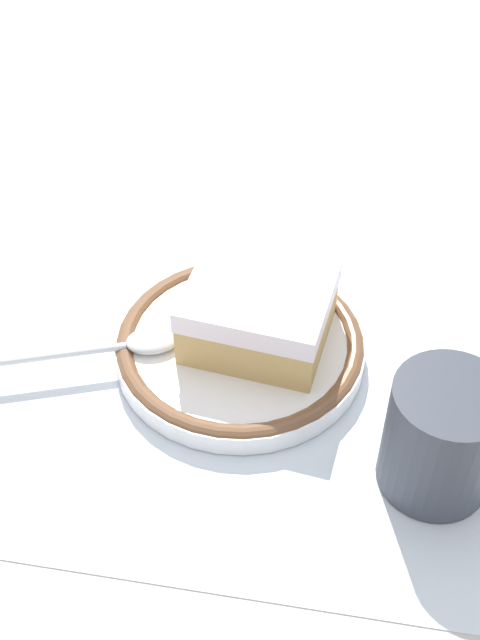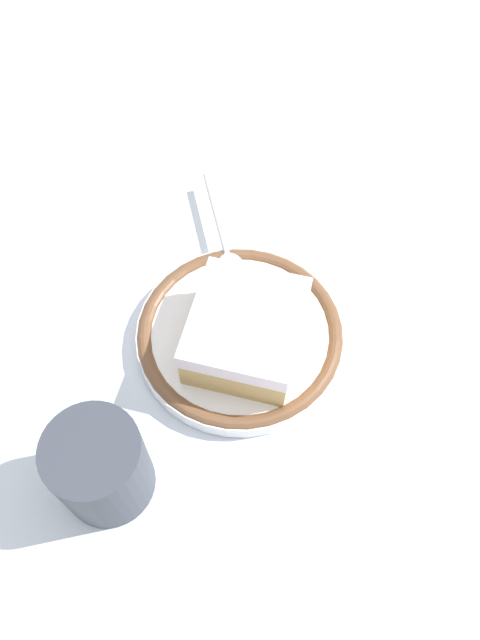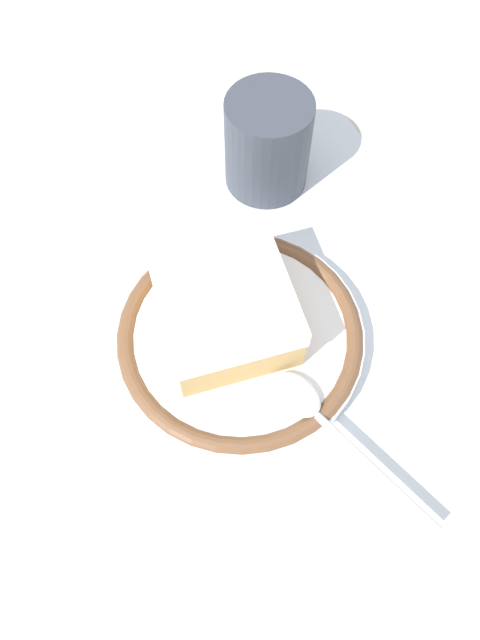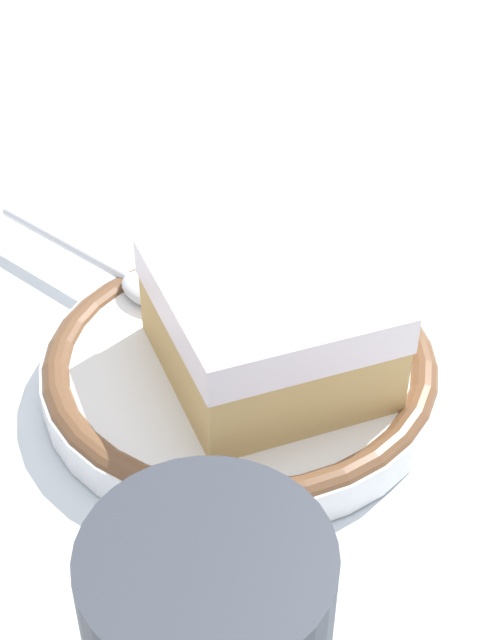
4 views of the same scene
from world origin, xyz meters
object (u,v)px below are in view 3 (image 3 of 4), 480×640
at_px(plate, 240,337).
at_px(cake_slice, 224,306).
at_px(spoon, 315,412).
at_px(napkin, 335,627).
at_px(cup, 267,148).

distance_m(plate, cake_slice, 0.03).
xyz_separation_m(spoon, napkin, (0.12, -0.04, -0.02)).
height_order(plate, napkin, plate).
bearing_deg(cup, napkin, -17.96).
relative_size(cake_slice, cup, 1.33).
xyz_separation_m(plate, cake_slice, (-0.01, -0.01, 0.03)).
distance_m(cake_slice, spoon, 0.09).
bearing_deg(cake_slice, spoon, 17.36).
bearing_deg(spoon, cup, 163.52).
bearing_deg(cup, cake_slice, -35.90).
relative_size(cup, napkin, 0.75).
distance_m(plate, napkin, 0.20).
distance_m(spoon, cup, 0.22).
relative_size(spoon, napkin, 1.27).
height_order(plate, cup, cup).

